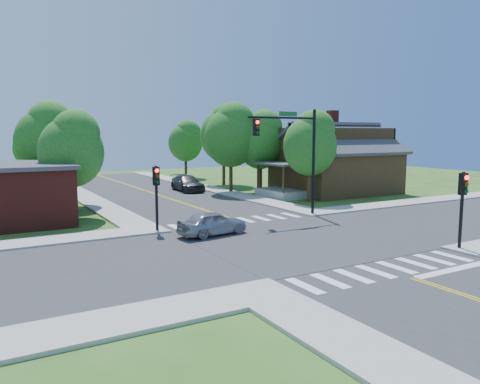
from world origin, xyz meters
TOP-DOWN VIEW (x-y plane):
  - ground at (0.00, 0.00)m, footprint 100.00×100.00m
  - road_ns at (0.00, 0.00)m, footprint 10.00×90.00m
  - road_ew at (0.00, 0.00)m, footprint 90.00×10.00m
  - intersection_patch at (0.00, 0.00)m, footprint 10.20×10.20m
  - sidewalk_ne at (15.82, 15.82)m, footprint 40.00×40.00m
  - crosswalk_north at (0.00, 6.20)m, footprint 8.85×2.00m
  - crosswalk_south at (0.00, -6.20)m, footprint 8.85×2.00m
  - centerline at (0.00, 0.00)m, footprint 0.30×90.00m
  - stop_bar at (2.50, -7.60)m, footprint 4.60×0.45m
  - signal_mast_ne at (3.91, 5.59)m, footprint 5.30×0.42m
  - signal_pole_se at (5.60, -5.62)m, footprint 0.34×0.42m
  - signal_pole_nw at (-5.60, 5.58)m, footprint 0.34×0.42m
  - house_ne at (15.11, 14.23)m, footprint 13.05×8.80m
  - tree_e_a at (9.46, 10.72)m, footprint 4.43×4.20m
  - tree_e_b at (9.29, 17.94)m, footprint 4.61×4.38m
  - tree_e_c at (9.35, 25.49)m, footprint 5.16×4.91m
  - tree_e_d at (8.96, 34.96)m, footprint 4.30×4.08m
  - tree_w_a at (-8.73, 12.79)m, footprint 4.22×4.01m
  - tree_w_b at (-9.30, 19.60)m, footprint 4.77×4.53m
  - tree_w_c at (-8.84, 27.55)m, footprint 4.59×4.36m
  - tree_w_d at (-8.67, 37.00)m, footprint 3.76×3.57m
  - tree_house at (6.71, 19.07)m, footprint 5.01×4.76m
  - tree_bldg at (-7.72, 17.76)m, footprint 4.14×3.94m
  - car_silver at (-3.27, 3.25)m, footprint 2.71×4.40m
  - car_dgrey at (3.50, 22.20)m, footprint 2.67×5.39m

SIDE VIEW (x-z plane):
  - ground at x=0.00m, z-range 0.00..0.00m
  - intersection_patch at x=0.00m, z-range -0.03..0.03m
  - stop_bar at x=2.50m, z-range -0.05..0.05m
  - road_ns at x=0.00m, z-range 0.00..0.04m
  - road_ew at x=0.00m, z-range 0.01..0.04m
  - crosswalk_north at x=0.00m, z-range 0.04..0.05m
  - crosswalk_south at x=0.00m, z-range 0.04..0.05m
  - centerline at x=0.00m, z-range 0.04..0.05m
  - sidewalk_ne at x=15.82m, z-range 0.00..0.14m
  - car_silver at x=-3.27m, z-range 0.00..1.35m
  - car_dgrey at x=3.50m, z-range 0.00..1.50m
  - signal_pole_se at x=5.60m, z-range 0.76..4.56m
  - signal_pole_nw at x=-5.60m, z-range 0.76..4.56m
  - house_ne at x=15.11m, z-range -0.23..6.88m
  - tree_w_d at x=-8.67m, z-range 0.99..7.37m
  - tree_bldg at x=-7.72m, z-range 1.09..8.13m
  - tree_w_a at x=-8.73m, z-range 1.11..8.29m
  - tree_e_d at x=8.96m, z-range 1.13..8.44m
  - signal_mast_ne at x=3.91m, z-range 1.25..8.45m
  - tree_e_a at x=9.46m, z-range 1.17..8.69m
  - tree_w_c at x=-8.84m, z-range 1.21..9.01m
  - tree_e_b at x=9.29m, z-range 1.21..9.05m
  - tree_w_b at x=-9.30m, z-range 1.26..9.37m
  - tree_house at x=6.71m, z-range 1.32..9.83m
  - tree_e_c at x=9.35m, z-range 1.36..10.14m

